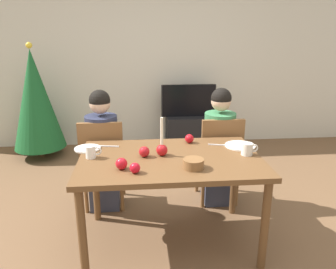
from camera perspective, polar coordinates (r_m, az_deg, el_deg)
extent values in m
plane|color=brown|center=(2.92, 0.38, -17.72)|extent=(7.68, 7.68, 0.00)
cube|color=beige|center=(5.00, -2.58, 13.10)|extent=(6.40, 0.10, 2.60)
cube|color=brown|center=(2.57, 0.41, -4.32)|extent=(1.40, 0.90, 0.04)
cylinder|color=brown|center=(2.42, -14.53, -16.44)|extent=(0.06, 0.06, 0.71)
cylinder|color=brown|center=(2.55, 16.31, -14.81)|extent=(0.06, 0.06, 0.71)
cylinder|color=brown|center=(3.10, -12.34, -8.39)|extent=(0.06, 0.06, 0.71)
cylinder|color=brown|center=(3.19, 11.30, -7.49)|extent=(0.06, 0.06, 0.71)
cube|color=brown|center=(3.33, -10.92, -4.96)|extent=(0.40, 0.40, 0.04)
cube|color=brown|center=(3.08, -11.48, -2.03)|extent=(0.40, 0.04, 0.45)
cylinder|color=brown|center=(3.56, -7.72, -7.21)|extent=(0.04, 0.04, 0.41)
cylinder|color=brown|center=(3.60, -13.18, -7.29)|extent=(0.04, 0.04, 0.41)
cylinder|color=brown|center=(3.26, -7.94, -9.71)|extent=(0.04, 0.04, 0.41)
cylinder|color=brown|center=(3.29, -13.94, -9.76)|extent=(0.04, 0.04, 0.41)
cube|color=brown|center=(3.40, 8.42, -4.33)|extent=(0.40, 0.40, 0.04)
cube|color=brown|center=(3.16, 9.37, -1.41)|extent=(0.40, 0.04, 0.45)
cylinder|color=brown|center=(3.68, 10.24, -6.48)|extent=(0.04, 0.04, 0.41)
cylinder|color=brown|center=(3.61, 5.00, -6.76)|extent=(0.04, 0.04, 0.41)
cylinder|color=brown|center=(3.39, 11.75, -8.79)|extent=(0.04, 0.04, 0.41)
cylinder|color=brown|center=(3.31, 6.03, -9.17)|extent=(0.04, 0.04, 0.41)
cube|color=#33384C|center=(3.37, -10.79, -8.51)|extent=(0.28, 0.28, 0.45)
cylinder|color=#282D47|center=(3.19, -11.26, -0.99)|extent=(0.30, 0.30, 0.48)
sphere|color=tan|center=(3.10, -11.65, 5.23)|extent=(0.19, 0.19, 0.19)
sphere|color=black|center=(3.10, -11.69, 5.78)|extent=(0.19, 0.19, 0.19)
cube|color=#33384C|center=(3.44, 8.46, -7.81)|extent=(0.28, 0.28, 0.45)
cylinder|color=#387A4C|center=(3.27, 8.83, -0.42)|extent=(0.30, 0.30, 0.48)
sphere|color=tan|center=(3.18, 9.12, 5.67)|extent=(0.19, 0.19, 0.19)
sphere|color=black|center=(3.17, 9.15, 6.20)|extent=(0.19, 0.19, 0.19)
cube|color=black|center=(4.95, 3.46, 0.52)|extent=(0.64, 0.40, 0.48)
cube|color=black|center=(4.83, 3.55, 5.86)|extent=(0.79, 0.04, 0.46)
cube|color=black|center=(4.83, 3.56, 5.85)|extent=(0.76, 0.05, 0.46)
cylinder|color=brown|center=(4.95, -20.87, -2.71)|extent=(0.08, 0.08, 0.14)
cone|color=#195628|center=(4.76, -21.82, 5.57)|extent=(0.69, 0.69, 1.32)
sphere|color=yellow|center=(4.68, -22.81, 13.97)|extent=(0.08, 0.08, 0.08)
sphere|color=red|center=(2.58, -1.06, -2.69)|extent=(0.09, 0.09, 0.09)
cylinder|color=#EFE5C6|center=(2.53, -1.08, 0.57)|extent=(0.02, 0.02, 0.22)
cylinder|color=white|center=(2.81, -13.68, -2.35)|extent=(0.21, 0.21, 0.01)
cylinder|color=white|center=(2.86, 12.28, -1.89)|extent=(0.25, 0.25, 0.01)
cylinder|color=white|center=(2.60, -13.17, -2.92)|extent=(0.08, 0.08, 0.10)
torus|color=white|center=(2.59, -12.07, -2.80)|extent=(0.07, 0.01, 0.07)
cylinder|color=silver|center=(2.67, 13.43, -2.44)|extent=(0.09, 0.09, 0.10)
torus|color=silver|center=(2.68, 14.57, -2.30)|extent=(0.07, 0.01, 0.07)
cube|color=silver|center=(2.83, -10.23, -1.99)|extent=(0.18, 0.04, 0.01)
cube|color=silver|center=(2.85, 8.72, -1.78)|extent=(0.18, 0.06, 0.01)
cylinder|color=brown|center=(2.36, 4.40, -5.02)|extent=(0.15, 0.15, 0.07)
sphere|color=red|center=(2.29, -5.71, -5.75)|extent=(0.07, 0.07, 0.07)
sphere|color=red|center=(2.36, -8.01, -4.99)|extent=(0.08, 0.08, 0.08)
sphere|color=#AD151B|center=(2.56, -4.11, -2.98)|extent=(0.08, 0.08, 0.08)
sphere|color=#B71019|center=(2.88, 3.69, -0.71)|extent=(0.08, 0.08, 0.08)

